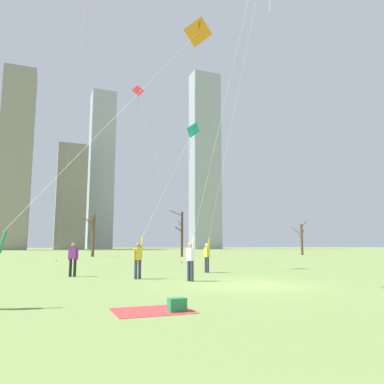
{
  "coord_description": "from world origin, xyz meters",
  "views": [
    {
      "loc": [
        -7.42,
        -12.71,
        1.52
      ],
      "look_at": [
        0.0,
        6.0,
        4.4
      ],
      "focal_mm": 34.71,
      "sensor_mm": 36.0,
      "label": 1
    }
  ],
  "objects_px": {
    "kite_flyer_foreground_right_yellow": "(201,213)",
    "distant_kite_low_near_trees_red": "(141,103)",
    "bare_tree_far_right_edge": "(181,232)",
    "kite_flyer_midfield_center_teal": "(150,229)",
    "kite_flyer_midfield_left_white": "(218,196)",
    "kite_flyer_far_back_orange": "(41,212)",
    "bystander_strolling_midfield": "(73,258)",
    "bare_tree_leftmost": "(93,234)",
    "picnic_spot": "(166,307)",
    "bare_tree_left_of_center": "(302,238)",
    "distant_kite_drifting_right_pink": "(83,24)"
  },
  "relations": [
    {
      "from": "kite_flyer_midfield_left_white",
      "to": "bare_tree_far_right_edge",
      "type": "height_order",
      "value": "kite_flyer_midfield_left_white"
    },
    {
      "from": "kite_flyer_far_back_orange",
      "to": "bare_tree_left_of_center",
      "type": "bearing_deg",
      "value": 44.76
    },
    {
      "from": "kite_flyer_far_back_orange",
      "to": "bystander_strolling_midfield",
      "type": "relative_size",
      "value": 6.24
    },
    {
      "from": "distant_kite_drifting_right_pink",
      "to": "kite_flyer_far_back_orange",
      "type": "bearing_deg",
      "value": -95.85
    },
    {
      "from": "kite_flyer_far_back_orange",
      "to": "distant_kite_low_near_trees_red",
      "type": "distance_m",
      "value": 24.56
    },
    {
      "from": "bystander_strolling_midfield",
      "to": "bare_tree_left_of_center",
      "type": "distance_m",
      "value": 45.59
    },
    {
      "from": "kite_flyer_far_back_orange",
      "to": "bare_tree_left_of_center",
      "type": "height_order",
      "value": "kite_flyer_far_back_orange"
    },
    {
      "from": "distant_kite_low_near_trees_red",
      "to": "kite_flyer_foreground_right_yellow",
      "type": "bearing_deg",
      "value": -94.74
    },
    {
      "from": "distant_kite_drifting_right_pink",
      "to": "kite_flyer_foreground_right_yellow",
      "type": "bearing_deg",
      "value": -81.32
    },
    {
      "from": "bare_tree_leftmost",
      "to": "kite_flyer_foreground_right_yellow",
      "type": "bearing_deg",
      "value": -89.96
    },
    {
      "from": "bare_tree_far_right_edge",
      "to": "kite_flyer_midfield_left_white",
      "type": "bearing_deg",
      "value": -106.1
    },
    {
      "from": "kite_flyer_far_back_orange",
      "to": "kite_flyer_foreground_right_yellow",
      "type": "height_order",
      "value": "kite_flyer_foreground_right_yellow"
    },
    {
      "from": "kite_flyer_far_back_orange",
      "to": "bystander_strolling_midfield",
      "type": "xyz_separation_m",
      "value": [
        1.47,
        8.58,
        -1.49
      ]
    },
    {
      "from": "kite_flyer_far_back_orange",
      "to": "picnic_spot",
      "type": "height_order",
      "value": "kite_flyer_far_back_orange"
    },
    {
      "from": "kite_flyer_far_back_orange",
      "to": "distant_kite_low_near_trees_red",
      "type": "xyz_separation_m",
      "value": [
        7.47,
        20.29,
        11.64
      ]
    },
    {
      "from": "kite_flyer_far_back_orange",
      "to": "bare_tree_leftmost",
      "type": "xyz_separation_m",
      "value": [
        6.05,
        39.78,
        0.56
      ]
    },
    {
      "from": "kite_flyer_midfield_center_teal",
      "to": "distant_kite_drifting_right_pink",
      "type": "distance_m",
      "value": 28.67
    },
    {
      "from": "kite_flyer_foreground_right_yellow",
      "to": "distant_kite_low_near_trees_red",
      "type": "relative_size",
      "value": 0.93
    },
    {
      "from": "bare_tree_far_right_edge",
      "to": "kite_flyer_midfield_center_teal",
      "type": "bearing_deg",
      "value": -112.78
    },
    {
      "from": "kite_flyer_foreground_right_yellow",
      "to": "bystander_strolling_midfield",
      "type": "height_order",
      "value": "kite_flyer_foreground_right_yellow"
    },
    {
      "from": "kite_flyer_far_back_orange",
      "to": "distant_kite_low_near_trees_red",
      "type": "height_order",
      "value": "distant_kite_low_near_trees_red"
    },
    {
      "from": "kite_flyer_midfield_center_teal",
      "to": "bare_tree_far_right_edge",
      "type": "distance_m",
      "value": 31.15
    },
    {
      "from": "kite_flyer_midfield_left_white",
      "to": "bare_tree_leftmost",
      "type": "relative_size",
      "value": 2.91
    },
    {
      "from": "distant_kite_low_near_trees_red",
      "to": "bare_tree_far_right_edge",
      "type": "bearing_deg",
      "value": 58.45
    },
    {
      "from": "distant_kite_drifting_right_pink",
      "to": "distant_kite_low_near_trees_red",
      "type": "distance_m",
      "value": 12.2
    },
    {
      "from": "distant_kite_low_near_trees_red",
      "to": "bare_tree_leftmost",
      "type": "distance_m",
      "value": 22.47
    },
    {
      "from": "bystander_strolling_midfield",
      "to": "kite_flyer_midfield_left_white",
      "type": "bearing_deg",
      "value": -9.04
    },
    {
      "from": "bare_tree_leftmost",
      "to": "bare_tree_far_right_edge",
      "type": "distance_m",
      "value": 11.64
    },
    {
      "from": "kite_flyer_far_back_orange",
      "to": "distant_kite_drifting_right_pink",
      "type": "bearing_deg",
      "value": 84.15
    },
    {
      "from": "picnic_spot",
      "to": "bare_tree_left_of_center",
      "type": "distance_m",
      "value": 52.02
    },
    {
      "from": "kite_flyer_foreground_right_yellow",
      "to": "distant_kite_low_near_trees_red",
      "type": "xyz_separation_m",
      "value": [
        1.39,
        16.79,
        11.23
      ]
    },
    {
      "from": "bystander_strolling_midfield",
      "to": "distant_kite_low_near_trees_red",
      "type": "bearing_deg",
      "value": 62.87
    },
    {
      "from": "kite_flyer_foreground_right_yellow",
      "to": "bare_tree_left_of_center",
      "type": "distance_m",
      "value": 45.62
    },
    {
      "from": "distant_kite_drifting_right_pink",
      "to": "bare_tree_left_of_center",
      "type": "bearing_deg",
      "value": 17.61
    },
    {
      "from": "distant_kite_drifting_right_pink",
      "to": "bystander_strolling_midfield",
      "type": "bearing_deg",
      "value": -93.92
    },
    {
      "from": "picnic_spot",
      "to": "bare_tree_leftmost",
      "type": "relative_size",
      "value": 0.33
    },
    {
      "from": "bystander_strolling_midfield",
      "to": "bare_tree_leftmost",
      "type": "bearing_deg",
      "value": 81.65
    },
    {
      "from": "bare_tree_left_of_center",
      "to": "bystander_strolling_midfield",
      "type": "bearing_deg",
      "value": -141.61
    },
    {
      "from": "bystander_strolling_midfield",
      "to": "bare_tree_left_of_center",
      "type": "bearing_deg",
      "value": 38.39
    },
    {
      "from": "distant_kite_low_near_trees_red",
      "to": "bare_tree_leftmost",
      "type": "xyz_separation_m",
      "value": [
        -1.42,
        19.49,
        -11.08
      ]
    },
    {
      "from": "kite_flyer_midfield_left_white",
      "to": "picnic_spot",
      "type": "bearing_deg",
      "value": -122.03
    },
    {
      "from": "kite_flyer_midfield_left_white",
      "to": "kite_flyer_far_back_orange",
      "type": "distance_m",
      "value": 11.62
    },
    {
      "from": "kite_flyer_foreground_right_yellow",
      "to": "bare_tree_far_right_edge",
      "type": "distance_m",
      "value": 34.03
    },
    {
      "from": "picnic_spot",
      "to": "kite_flyer_midfield_left_white",
      "type": "bearing_deg",
      "value": 57.97
    },
    {
      "from": "bare_tree_left_of_center",
      "to": "distant_kite_drifting_right_pink",
      "type": "bearing_deg",
      "value": -162.39
    },
    {
      "from": "kite_flyer_midfield_center_teal",
      "to": "kite_flyer_foreground_right_yellow",
      "type": "distance_m",
      "value": 3.77
    },
    {
      "from": "kite_flyer_foreground_right_yellow",
      "to": "bare_tree_leftmost",
      "type": "bearing_deg",
      "value": 90.04
    },
    {
      "from": "distant_kite_low_near_trees_red",
      "to": "picnic_spot",
      "type": "distance_m",
      "value": 26.79
    },
    {
      "from": "bystander_strolling_midfield",
      "to": "bare_tree_far_right_edge",
      "type": "xyz_separation_m",
      "value": [
        15.49,
        27.17,
        2.29
      ]
    },
    {
      "from": "kite_flyer_foreground_right_yellow",
      "to": "picnic_spot",
      "type": "relative_size",
      "value": 8.09
    }
  ]
}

